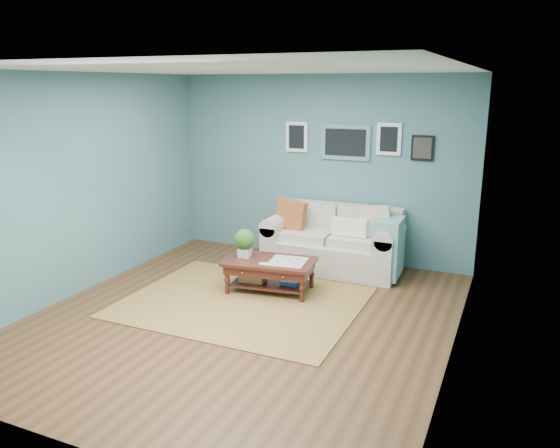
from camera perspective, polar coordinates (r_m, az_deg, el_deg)
The scene contains 4 objects.
room_shell at distance 5.88m, azimuth -3.75°, elevation 2.66°, with size 5.00×5.02×2.70m.
area_rug at distance 6.66m, azimuth -3.94°, elevation -8.14°, with size 2.75×2.20×0.01m, color brown.
loveseat at distance 7.71m, azimuth 6.17°, elevation -1.87°, with size 1.93×0.87×0.99m.
coffee_table at distance 6.89m, azimuth -1.51°, elevation -4.29°, with size 1.18×0.79×0.78m.
Camera 1 is at (2.69, -5.04, 2.55)m, focal length 35.00 mm.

